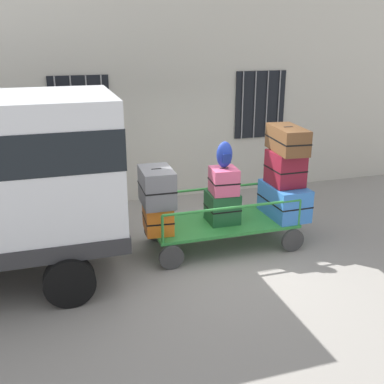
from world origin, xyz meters
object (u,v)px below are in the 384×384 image
Objects in this scene: luggage_cart at (222,226)px; suitcase_left_bottom at (158,217)px; suitcase_center_bottom at (284,200)px; suitcase_center_middle at (285,168)px; suitcase_midleft_middle at (224,181)px; suitcase_left_middle at (157,187)px; backpack at (225,155)px; suitcase_center_top at (287,139)px; suitcase_midleft_bottom at (222,207)px.

luggage_cart is 1.19m from suitcase_left_bottom.
suitcase_center_bottom is 1.54× the size of suitcase_center_middle.
suitcase_midleft_middle is 1.24m from suitcase_center_bottom.
suitcase_left_middle reaches higher than luggage_cart.
backpack is at bearing 0.28° from suitcase_left_middle.
suitcase_midleft_middle is 0.77× the size of suitcase_center_middle.
suitcase_center_top is (0.00, 0.03, 1.09)m from suitcase_center_bottom.
suitcase_midleft_bottom is at bearing 90.00° from suitcase_midleft_middle.
suitcase_midleft_bottom is 0.83× the size of suitcase_center_middle.
luggage_cart is 1.85m from suitcase_center_top.
suitcase_midleft_bottom reaches higher than luggage_cart.
suitcase_left_bottom is 0.69× the size of suitcase_center_bottom.
suitcase_center_middle is (1.15, 0.02, 0.12)m from suitcase_midleft_middle.
luggage_cart is 2.55× the size of suitcase_center_top.
suitcase_left_middle is 0.78× the size of suitcase_center_bottom.
suitcase_midleft_bottom is at bearing 1.69° from suitcase_left_middle.
suitcase_center_bottom reaches higher than luggage_cart.
suitcase_left_bottom is at bearing -179.17° from backpack.
luggage_cart is 1.20m from suitcase_center_bottom.
backpack is at bearing 0.83° from suitcase_left_bottom.
suitcase_midleft_middle is at bearing -0.04° from suitcase_left_bottom.
suitcase_left_middle is 2.34m from suitcase_center_bottom.
suitcase_center_middle is at bearing 0.14° from suitcase_left_middle.
suitcase_left_middle is (-1.15, -0.01, 0.83)m from luggage_cart.
backpack reaches higher than suitcase_center_middle.
suitcase_center_middle is 1.18m from backpack.
suitcase_midleft_middle is at bearing -115.85° from backpack.
suitcase_left_bottom is at bearing -179.58° from suitcase_center_middle.
suitcase_midleft_bottom is (-0.00, 0.03, 0.34)m from luggage_cart.
suitcase_center_top is at bearing -0.22° from backpack.
suitcase_left_middle is 1.25m from suitcase_midleft_bottom.
suitcase_center_top is at bearing -90.00° from suitcase_center_middle.
luggage_cart is 4.74× the size of suitcase_midleft_bottom.
suitcase_center_bottom is (2.29, -0.03, -0.47)m from suitcase_left_middle.
suitcase_center_bottom is (2.29, -0.02, 0.06)m from suitcase_left_bottom.
backpack is at bearing 178.15° from suitcase_center_bottom.
suitcase_left_middle is at bearing -179.57° from luggage_cart.
suitcase_midleft_bottom is at bearing 2.24° from suitcase_left_bottom.
luggage_cart is at bearing 0.99° from suitcase_left_bottom.
suitcase_midleft_middle is (1.15, -0.00, 0.52)m from suitcase_left_bottom.
suitcase_left_middle is at bearing -178.31° from suitcase_midleft_bottom.
suitcase_center_bottom reaches higher than suitcase_midleft_bottom.
suitcase_center_middle reaches higher than suitcase_midleft_bottom.
suitcase_left_bottom is 1.37× the size of suitcase_midleft_middle.
suitcase_midleft_middle is at bearing 179.04° from suitcase_center_bottom.
suitcase_center_middle reaches higher than suitcase_left_middle.
suitcase_center_bottom is at bearing -1.98° from luggage_cart.
suitcase_left_middle is 0.78× the size of suitcase_center_top.
luggage_cart is at bearing 0.43° from suitcase_left_middle.
suitcase_left_bottom is 1.06× the size of suitcase_center_middle.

